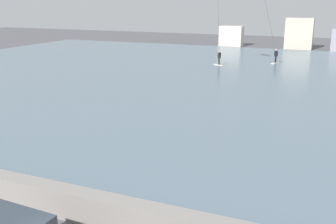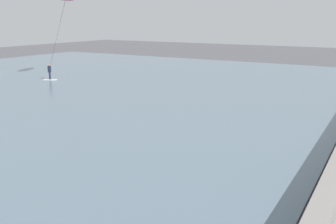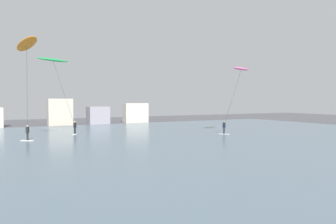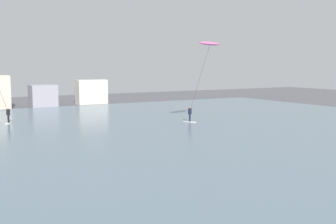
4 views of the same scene
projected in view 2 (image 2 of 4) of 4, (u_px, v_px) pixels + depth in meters
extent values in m
cube|color=gray|center=(325.00, 206.00, 11.86)|extent=(60.00, 0.70, 1.04)
cube|color=silver|center=(50.00, 80.00, 39.16)|extent=(0.87, 1.47, 0.06)
cylinder|color=#191E33|center=(50.00, 76.00, 39.05)|extent=(0.20, 0.20, 0.78)
cube|color=#191E33|center=(49.00, 69.00, 38.89)|extent=(0.39, 0.32, 0.60)
sphere|color=#9E7051|center=(49.00, 65.00, 38.79)|extent=(0.20, 0.20, 0.20)
cylinder|color=#333333|center=(57.00, 36.00, 38.26)|extent=(1.42, 1.54, 6.93)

